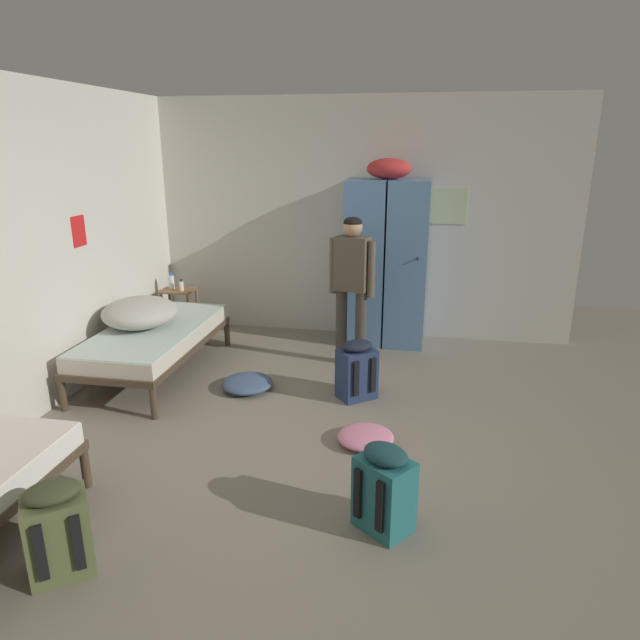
# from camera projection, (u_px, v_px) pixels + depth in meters

# --- Properties ---
(ground_plane) EXTENTS (9.09, 9.09, 0.00)m
(ground_plane) POSITION_uv_depth(u_px,v_px,m) (313.00, 451.00, 4.28)
(ground_plane) COLOR gray
(room_backdrop) EXTENTS (4.89, 5.74, 2.74)m
(room_backdrop) POSITION_uv_depth(u_px,v_px,m) (205.00, 238.00, 5.34)
(room_backdrop) COLOR beige
(room_backdrop) RESTS_ON ground_plane
(locker_bank) EXTENTS (0.90, 0.55, 2.07)m
(locker_bank) POSITION_uv_depth(u_px,v_px,m) (386.00, 260.00, 6.33)
(locker_bank) COLOR #5B84B2
(locker_bank) RESTS_ON ground_plane
(shelf_unit) EXTENTS (0.38, 0.30, 0.57)m
(shelf_unit) POSITION_uv_depth(u_px,v_px,m) (179.00, 308.00, 6.73)
(shelf_unit) COLOR brown
(shelf_unit) RESTS_ON ground_plane
(bed_left_rear) EXTENTS (0.90, 1.90, 0.49)m
(bed_left_rear) POSITION_uv_depth(u_px,v_px,m) (154.00, 338.00, 5.60)
(bed_left_rear) COLOR #473828
(bed_left_rear) RESTS_ON ground_plane
(bedding_heap) EXTENTS (0.72, 0.74, 0.29)m
(bedding_heap) POSITION_uv_depth(u_px,v_px,m) (140.00, 312.00, 5.55)
(bedding_heap) COLOR #B7B2A8
(bedding_heap) RESTS_ON bed_left_rear
(person_traveler) EXTENTS (0.47, 0.27, 1.53)m
(person_traveler) POSITION_uv_depth(u_px,v_px,m) (352.00, 278.00, 5.70)
(person_traveler) COLOR #3D3833
(person_traveler) RESTS_ON ground_plane
(water_bottle) EXTENTS (0.07, 0.07, 0.20)m
(water_bottle) POSITION_uv_depth(u_px,v_px,m) (171.00, 282.00, 6.67)
(water_bottle) COLOR white
(water_bottle) RESTS_ON shelf_unit
(lotion_bottle) EXTENTS (0.05, 0.05, 0.14)m
(lotion_bottle) POSITION_uv_depth(u_px,v_px,m) (181.00, 286.00, 6.60)
(lotion_bottle) COLOR white
(lotion_bottle) RESTS_ON shelf_unit
(backpack_olive) EXTENTS (0.41, 0.42, 0.55)m
(backpack_olive) POSITION_uv_depth(u_px,v_px,m) (58.00, 530.00, 3.01)
(backpack_olive) COLOR #566038
(backpack_olive) RESTS_ON ground_plane
(backpack_teal) EXTENTS (0.41, 0.42, 0.55)m
(backpack_teal) POSITION_uv_depth(u_px,v_px,m) (385.00, 489.00, 3.36)
(backpack_teal) COLOR #23666B
(backpack_teal) RESTS_ON ground_plane
(backpack_navy) EXTENTS (0.41, 0.42, 0.55)m
(backpack_navy) POSITION_uv_depth(u_px,v_px,m) (356.00, 370.00, 5.11)
(backpack_navy) COLOR navy
(backpack_navy) RESTS_ON ground_plane
(clothes_pile_pink) EXTENTS (0.44, 0.43, 0.11)m
(clothes_pile_pink) POSITION_uv_depth(u_px,v_px,m) (366.00, 437.00, 4.37)
(clothes_pile_pink) COLOR pink
(clothes_pile_pink) RESTS_ON ground_plane
(clothes_pile_denim) EXTENTS (0.48, 0.50, 0.12)m
(clothes_pile_denim) POSITION_uv_depth(u_px,v_px,m) (247.00, 383.00, 5.33)
(clothes_pile_denim) COLOR #42567A
(clothes_pile_denim) RESTS_ON ground_plane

